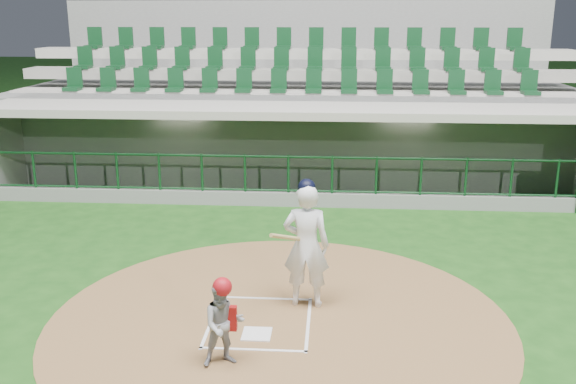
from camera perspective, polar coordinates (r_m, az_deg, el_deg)
name	(u,v)px	position (r m, az deg, el deg)	size (l,w,h in m)	color
ground	(262,314)	(10.39, -2.33, -10.79)	(120.00, 120.00, 0.00)	#164112
dirt_circle	(280,320)	(10.19, -0.74, -11.32)	(7.20, 7.20, 0.01)	brown
home_plate	(257,334)	(9.77, -2.79, -12.50)	(0.43, 0.43, 0.02)	white
batter_box_chalk	(260,322)	(10.12, -2.52, -11.46)	(1.55, 1.80, 0.01)	white
dugout_structure	(294,152)	(17.50, 0.50, 3.55)	(16.40, 3.70, 3.00)	gray
seating_deck	(299,118)	(20.43, 1.02, 6.62)	(17.00, 6.72, 5.15)	slate
batter	(306,244)	(10.28, 1.62, -4.63)	(0.93, 0.91, 2.12)	white
catcher	(223,322)	(8.80, -5.77, -11.43)	(0.69, 0.62, 1.26)	#95959A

